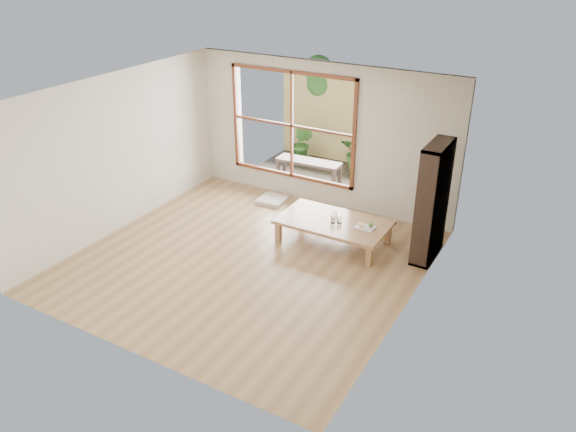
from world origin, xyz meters
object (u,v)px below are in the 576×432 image
object	(u,v)px
low_table	(333,223)
garden_bench	(309,163)
bookshelf	(432,202)
food_tray	(366,227)

from	to	relation	value
low_table	garden_bench	xyz separation A→B (m)	(-1.54, 2.06, 0.04)
low_table	garden_bench	size ratio (longest dim) A/B	1.32
bookshelf	garden_bench	distance (m)	3.50
food_tray	garden_bench	distance (m)	2.92
garden_bench	low_table	bearing A→B (deg)	-56.36
bookshelf	food_tray	size ratio (longest dim) A/B	5.88
low_table	food_tray	world-z (taller)	food_tray
low_table	garden_bench	distance (m)	2.57
low_table	bookshelf	xyz separation A→B (m)	(1.46, 0.32, 0.58)
bookshelf	food_tray	xyz separation A→B (m)	(-0.91, -0.31, -0.51)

